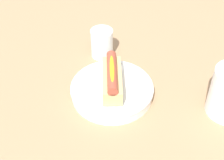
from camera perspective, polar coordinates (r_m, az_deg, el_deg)
The scene contains 4 objects.
ground_plane at distance 0.88m, azimuth -0.79°, elevation -2.93°, with size 2.40×2.40×0.00m, color #9E7A56.
serving_bowl at distance 0.87m, azimuth -0.00°, elevation -1.77°, with size 0.23×0.23×0.04m.
hotdog_front at distance 0.84m, azimuth 0.00°, elevation 0.40°, with size 0.15×0.05×0.06m.
water_glass at distance 1.00m, azimuth -1.80°, elevation 6.38°, with size 0.07×0.07×0.09m.
Camera 1 is at (0.62, -0.01, 0.63)m, focal length 51.65 mm.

